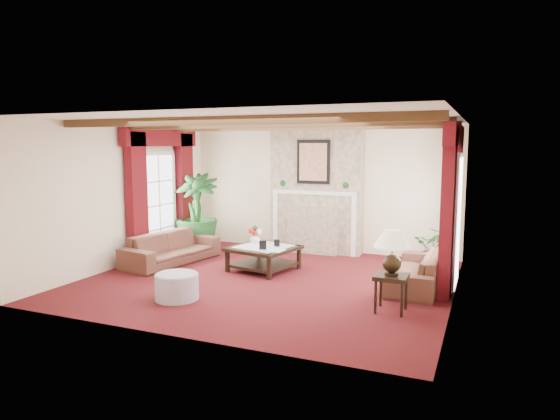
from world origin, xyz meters
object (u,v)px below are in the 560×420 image
at_px(potted_palm, 197,229).
at_px(coffee_table, 264,258).
at_px(side_table, 391,293).
at_px(sofa_left, 171,243).
at_px(ottoman, 177,287).
at_px(sofa_right, 417,264).

distance_m(potted_palm, coffee_table, 2.34).
relative_size(potted_palm, side_table, 3.64).
relative_size(sofa_left, side_table, 4.06).
relative_size(coffee_table, ottoman, 1.67).
xyz_separation_m(sofa_right, side_table, (-0.16, -1.41, -0.11)).
distance_m(sofa_left, potted_palm, 1.23).
relative_size(sofa_right, potted_palm, 1.00).
bearing_deg(potted_palm, side_table, -27.56).
bearing_deg(sofa_left, ottoman, -133.74).
bearing_deg(sofa_right, ottoman, -56.65).
bearing_deg(sofa_right, coffee_table, -89.62).
bearing_deg(side_table, coffee_table, 151.44).
height_order(sofa_left, ottoman, sofa_left).
distance_m(sofa_right, potted_palm, 4.95).
xyz_separation_m(sofa_left, coffee_table, (1.90, 0.18, -0.18)).
height_order(potted_palm, side_table, potted_palm).
height_order(sofa_right, ottoman, sofa_right).
bearing_deg(side_table, potted_palm, 152.44).
xyz_separation_m(sofa_right, coffee_table, (-2.75, 0.00, -0.15)).
relative_size(sofa_right, coffee_table, 1.76).
distance_m(side_table, ottoman, 3.14).
bearing_deg(coffee_table, ottoman, -90.45).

